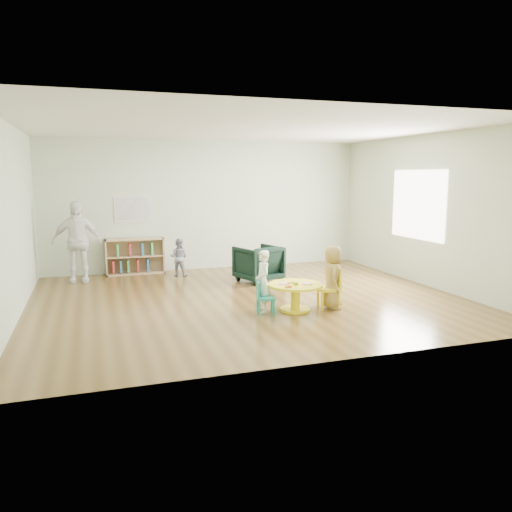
# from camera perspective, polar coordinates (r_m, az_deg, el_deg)

# --- Properties ---
(room) EXTENTS (7.10, 7.00, 2.80)m
(room) POSITION_cam_1_polar(r_m,az_deg,el_deg) (8.15, -0.85, 8.09)
(room) COLOR brown
(room) RESTS_ON ground
(activity_table) EXTENTS (0.83, 0.83, 0.46)m
(activity_table) POSITION_cam_1_polar(r_m,az_deg,el_deg) (7.66, 4.53, -4.12)
(activity_table) COLOR yellow
(activity_table) RESTS_ON ground
(kid_chair_left) EXTENTS (0.32, 0.32, 0.50)m
(kid_chair_left) POSITION_cam_1_polar(r_m,az_deg,el_deg) (7.43, 0.83, -4.66)
(kid_chair_left) COLOR #1A927B
(kid_chair_left) RESTS_ON ground
(kid_chair_right) EXTENTS (0.39, 0.39, 0.62)m
(kid_chair_right) POSITION_cam_1_polar(r_m,az_deg,el_deg) (7.86, 8.63, -3.53)
(kid_chair_right) COLOR yellow
(kid_chair_right) RESTS_ON ground
(bookshelf) EXTENTS (1.20, 0.30, 0.75)m
(bookshelf) POSITION_cam_1_polar(r_m,az_deg,el_deg) (10.79, -13.73, -0.05)
(bookshelf) COLOR tan
(bookshelf) RESTS_ON ground
(alphabet_poster) EXTENTS (0.74, 0.01, 0.54)m
(alphabet_poster) POSITION_cam_1_polar(r_m,az_deg,el_deg) (10.81, -13.92, 5.21)
(alphabet_poster) COLOR silver
(alphabet_poster) RESTS_ON ground
(armchair) EXTENTS (0.96, 0.97, 0.71)m
(armchair) POSITION_cam_1_polar(r_m,az_deg,el_deg) (9.72, 0.27, -0.87)
(armchair) COLOR black
(armchair) RESTS_ON ground
(child_left) EXTENTS (0.24, 0.35, 0.94)m
(child_left) POSITION_cam_1_polar(r_m,az_deg,el_deg) (7.52, 0.78, -2.92)
(child_left) COLOR white
(child_left) RESTS_ON ground
(child_right) EXTENTS (0.47, 0.56, 0.99)m
(child_right) POSITION_cam_1_polar(r_m,az_deg,el_deg) (7.81, 8.75, -2.42)
(child_right) COLOR yellow
(child_right) RESTS_ON ground
(toddler) EXTENTS (0.47, 0.44, 0.78)m
(toddler) POSITION_cam_1_polar(r_m,az_deg,el_deg) (10.34, -8.81, -0.15)
(toddler) COLOR #1C1F46
(toddler) RESTS_ON ground
(adult_caretaker) EXTENTS (0.95, 0.44, 1.58)m
(adult_caretaker) POSITION_cam_1_polar(r_m,az_deg,el_deg) (10.20, -19.81, 1.54)
(adult_caretaker) COLOR white
(adult_caretaker) RESTS_ON ground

